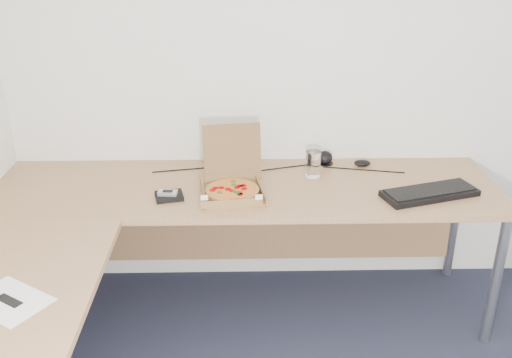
{
  "coord_description": "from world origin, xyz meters",
  "views": [
    {
      "loc": [
        -0.5,
        -1.24,
        1.95
      ],
      "look_at": [
        -0.45,
        1.28,
        0.82
      ],
      "focal_mm": 41.03,
      "sensor_mm": 36.0,
      "label": 1
    }
  ],
  "objects_px": {
    "drinking_glass": "(313,164)",
    "keyboard": "(430,193)",
    "pizza_box": "(232,186)",
    "desk": "(171,234)",
    "wallet": "(169,196)"
  },
  "relations": [
    {
      "from": "drinking_glass",
      "to": "keyboard",
      "type": "height_order",
      "value": "drinking_glass"
    },
    {
      "from": "keyboard",
      "to": "pizza_box",
      "type": "bearing_deg",
      "value": 159.32
    },
    {
      "from": "desk",
      "to": "drinking_glass",
      "type": "relative_size",
      "value": 18.44
    },
    {
      "from": "keyboard",
      "to": "drinking_glass",
      "type": "bearing_deg",
      "value": 137.8
    },
    {
      "from": "desk",
      "to": "drinking_glass",
      "type": "bearing_deg",
      "value": 38.67
    },
    {
      "from": "desk",
      "to": "pizza_box",
      "type": "xyz_separation_m",
      "value": [
        0.26,
        0.34,
        0.06
      ]
    },
    {
      "from": "desk",
      "to": "drinking_glass",
      "type": "xyz_separation_m",
      "value": [
        0.67,
        0.54,
        0.1
      ]
    },
    {
      "from": "drinking_glass",
      "to": "wallet",
      "type": "bearing_deg",
      "value": -161.03
    },
    {
      "from": "desk",
      "to": "wallet",
      "type": "relative_size",
      "value": 19.47
    },
    {
      "from": "keyboard",
      "to": "wallet",
      "type": "relative_size",
      "value": 3.59
    },
    {
      "from": "desk",
      "to": "pizza_box",
      "type": "height_order",
      "value": "pizza_box"
    },
    {
      "from": "wallet",
      "to": "desk",
      "type": "bearing_deg",
      "value": -95.78
    },
    {
      "from": "keyboard",
      "to": "wallet",
      "type": "distance_m",
      "value": 1.24
    },
    {
      "from": "desk",
      "to": "wallet",
      "type": "distance_m",
      "value": 0.3
    },
    {
      "from": "pizza_box",
      "to": "drinking_glass",
      "type": "bearing_deg",
      "value": 16.33
    }
  ]
}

